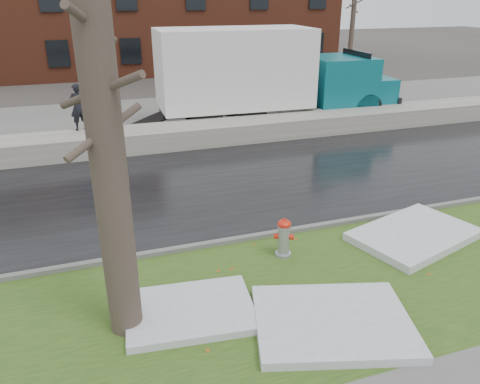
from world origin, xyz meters
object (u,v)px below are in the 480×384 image
object	(u,v)px
tree	(105,136)
worker	(78,107)
box_truck	(263,74)
fire_hydrant	(284,236)

from	to	relation	value
tree	worker	world-z (taller)	tree
box_truck	worker	world-z (taller)	box_truck
tree	fire_hydrant	bearing A→B (deg)	20.71
fire_hydrant	tree	xyz separation A→B (m)	(-3.44, -1.30, 2.87)
tree	box_truck	xyz separation A→B (m)	(7.11, 11.90, -1.27)
fire_hydrant	worker	size ratio (longest dim) A/B	0.54
fire_hydrant	box_truck	size ratio (longest dim) A/B	0.07
fire_hydrant	worker	bearing A→B (deg)	137.48
box_truck	worker	xyz separation A→B (m)	(-7.51, -1.41, -0.53)
box_truck	worker	size ratio (longest dim) A/B	7.28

